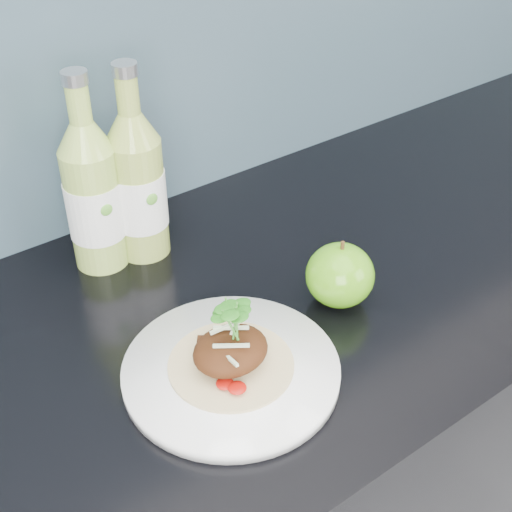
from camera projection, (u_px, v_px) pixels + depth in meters
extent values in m
cylinder|color=white|center=(231.00, 371.00, 0.81)|extent=(0.33, 0.33, 0.02)
cylinder|color=tan|center=(231.00, 365.00, 0.80)|extent=(0.14, 0.14, 0.00)
ellipsoid|color=#4A240E|center=(231.00, 350.00, 0.79)|extent=(0.09, 0.07, 0.04)
ellipsoid|color=#33810E|center=(340.00, 275.00, 0.90)|extent=(0.11, 0.11, 0.08)
cylinder|color=#472D14|center=(342.00, 247.00, 0.87)|extent=(0.01, 0.00, 0.01)
cylinder|color=#99B84C|center=(95.00, 208.00, 0.94)|extent=(0.08, 0.08, 0.17)
cone|color=#99B84C|center=(84.00, 137.00, 0.88)|extent=(0.07, 0.07, 0.04)
cylinder|color=#99B84C|center=(79.00, 103.00, 0.86)|extent=(0.03, 0.03, 0.05)
cylinder|color=silver|center=(74.00, 77.00, 0.84)|extent=(0.03, 0.03, 0.02)
cylinder|color=white|center=(95.00, 208.00, 0.94)|extent=(0.08, 0.08, 0.08)
ellipsoid|color=#59A533|center=(107.00, 210.00, 0.91)|extent=(0.02, 0.00, 0.02)
cylinder|color=#93A846|center=(139.00, 198.00, 0.97)|extent=(0.08, 0.08, 0.17)
cone|color=#93A846|center=(131.00, 127.00, 0.90)|extent=(0.07, 0.07, 0.04)
cylinder|color=#93A846|center=(127.00, 94.00, 0.88)|extent=(0.03, 0.03, 0.05)
cylinder|color=silver|center=(125.00, 69.00, 0.86)|extent=(0.03, 0.03, 0.02)
cylinder|color=white|center=(139.00, 198.00, 0.96)|extent=(0.08, 0.08, 0.08)
ellipsoid|color=#59A533|center=(152.00, 199.00, 0.93)|extent=(0.02, 0.00, 0.02)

